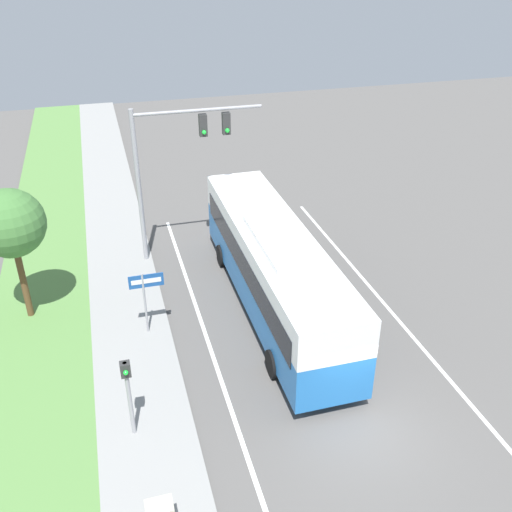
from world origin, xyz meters
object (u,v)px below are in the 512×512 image
Objects in this scene: pedestrian_signal at (128,387)px; signal_gantry at (174,155)px; street_sign at (146,292)px; bus at (274,264)px.

signal_gantry is at bearing 73.48° from pedestrian_signal.
street_sign is at bearing 78.12° from pedestrian_signal.
signal_gantry is 6.52m from street_sign.
bus is at bearing 4.29° from street_sign.
pedestrian_signal is (-3.04, -10.23, -2.94)m from signal_gantry.
signal_gantry reaches higher than pedestrian_signal.
pedestrian_signal is at bearing -101.88° from street_sign.
bus is 4.80× the size of street_sign.
street_sign is at bearing -175.71° from bus.
signal_gantry is 11.07m from pedestrian_signal.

